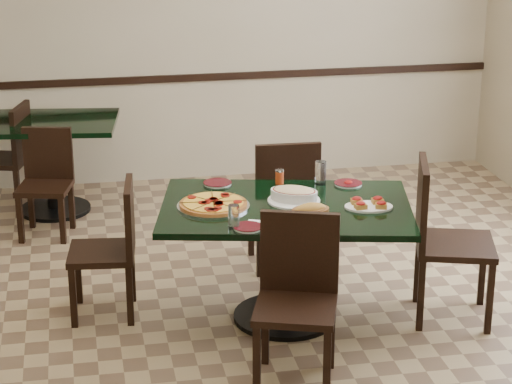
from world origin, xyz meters
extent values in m
plane|color=#917A54|center=(0.00, 0.00, 0.00)|extent=(5.50, 5.50, 0.00)
plane|color=tan|center=(0.00, 2.75, 1.40)|extent=(5.00, 0.00, 5.00)
plane|color=tan|center=(0.00, -2.75, 1.40)|extent=(5.00, 0.00, 5.00)
cube|color=black|center=(0.00, 2.73, 0.90)|extent=(5.00, 0.03, 0.06)
cube|color=black|center=(0.06, -0.12, 0.73)|extent=(1.66, 1.25, 0.04)
cylinder|color=black|center=(0.06, -0.12, 0.35)|extent=(0.13, 0.13, 0.71)
cylinder|color=black|center=(0.06, -0.12, 0.01)|extent=(0.64, 0.64, 0.03)
cube|color=black|center=(-1.35, 2.11, 0.73)|extent=(1.13, 0.89, 0.04)
cylinder|color=black|center=(-1.35, 2.11, 0.35)|extent=(0.11, 0.11, 0.71)
cylinder|color=black|center=(-1.35, 2.11, 0.01)|extent=(0.57, 0.57, 0.03)
cube|color=black|center=(0.22, 0.73, 0.45)|extent=(0.45, 0.45, 0.04)
cube|color=black|center=(0.21, 0.53, 0.70)|extent=(0.44, 0.05, 0.47)
cube|color=black|center=(0.41, 0.91, 0.21)|extent=(0.04, 0.04, 0.43)
cube|color=black|center=(0.40, 0.53, 0.21)|extent=(0.04, 0.04, 0.43)
cube|color=black|center=(0.03, 0.92, 0.21)|extent=(0.04, 0.04, 0.43)
cube|color=black|center=(0.02, 0.54, 0.21)|extent=(0.04, 0.04, 0.43)
cube|color=black|center=(-0.06, -0.89, 0.44)|extent=(0.54, 0.54, 0.04)
cube|color=black|center=(0.01, -0.70, 0.69)|extent=(0.42, 0.17, 0.46)
cube|color=black|center=(-0.29, -1.00, 0.21)|extent=(0.05, 0.05, 0.42)
cube|color=black|center=(-0.17, -0.65, 0.21)|extent=(0.05, 0.05, 0.42)
cube|color=black|center=(0.06, -1.12, 0.21)|extent=(0.05, 0.05, 0.42)
cube|color=black|center=(0.18, -0.77, 0.21)|extent=(0.05, 0.05, 0.42)
cube|color=black|center=(1.08, -0.29, 0.48)|extent=(0.58, 0.58, 0.04)
cube|color=black|center=(0.87, -0.23, 0.75)|extent=(0.17, 0.46, 0.50)
cube|color=black|center=(1.21, -0.54, 0.23)|extent=(0.05, 0.05, 0.46)
cube|color=black|center=(0.82, -0.42, 0.23)|extent=(0.05, 0.05, 0.46)
cube|color=black|center=(1.33, -0.15, 0.23)|extent=(0.05, 0.05, 0.46)
cube|color=black|center=(0.94, -0.03, 0.23)|extent=(0.05, 0.05, 0.46)
cube|color=black|center=(-1.04, 0.16, 0.41)|extent=(0.44, 0.44, 0.04)
cube|color=black|center=(-0.86, 0.14, 0.65)|extent=(0.08, 0.40, 0.43)
cube|color=black|center=(-1.20, 0.35, 0.20)|extent=(0.04, 0.04, 0.39)
cube|color=black|center=(-0.86, 0.31, 0.20)|extent=(0.04, 0.04, 0.39)
cube|color=black|center=(-1.23, 0.01, 0.20)|extent=(0.04, 0.04, 0.39)
cube|color=black|center=(-0.89, -0.03, 0.20)|extent=(0.04, 0.04, 0.39)
cube|color=black|center=(-1.41, 1.57, 0.38)|extent=(0.45, 0.45, 0.04)
cube|color=black|center=(-1.37, 1.74, 0.60)|extent=(0.37, 0.12, 0.40)
cube|color=black|center=(-1.60, 1.46, 0.18)|extent=(0.05, 0.05, 0.36)
cube|color=black|center=(-1.52, 1.76, 0.18)|extent=(0.05, 0.05, 0.36)
cube|color=black|center=(-1.29, 1.39, 0.18)|extent=(0.05, 0.05, 0.36)
cube|color=black|center=(-1.22, 1.69, 0.18)|extent=(0.05, 0.05, 0.36)
cube|color=black|center=(-1.75, 2.23, 0.41)|extent=(0.50, 0.50, 0.04)
cube|color=black|center=(-1.58, 2.18, 0.65)|extent=(0.15, 0.40, 0.43)
cube|color=black|center=(-1.54, 2.34, 0.20)|extent=(0.05, 0.05, 0.39)
cube|color=black|center=(-1.63, 2.01, 0.20)|extent=(0.05, 0.05, 0.39)
cylinder|color=silver|center=(-0.38, -0.07, 0.76)|extent=(0.43, 0.43, 0.01)
cylinder|color=brown|center=(-0.38, -0.07, 0.77)|extent=(0.40, 0.40, 0.02)
cylinder|color=yellow|center=(-0.38, -0.07, 0.78)|extent=(0.36, 0.36, 0.01)
cylinder|color=silver|center=(0.12, -0.06, 0.76)|extent=(0.32, 0.32, 0.01)
ellipsoid|color=beige|center=(0.12, -0.06, 0.82)|extent=(0.30, 0.26, 0.04)
ellipsoid|color=#B37D31|center=(0.15, -0.36, 0.81)|extent=(0.20, 0.12, 0.08)
cylinder|color=silver|center=(-0.24, -0.45, 0.76)|extent=(0.16, 0.16, 0.01)
cylinder|color=#340309|center=(-0.24, -0.45, 0.76)|extent=(0.17, 0.17, 0.00)
cylinder|color=silver|center=(0.53, 0.18, 0.76)|extent=(0.17, 0.17, 0.01)
cylinder|color=#340309|center=(0.53, 0.18, 0.76)|extent=(0.18, 0.18, 0.00)
ellipsoid|color=#971007|center=(0.53, 0.18, 0.77)|extent=(0.05, 0.05, 0.03)
cylinder|color=silver|center=(-0.29, 0.34, 0.76)|extent=(0.18, 0.18, 0.01)
cylinder|color=#340309|center=(-0.29, 0.34, 0.76)|extent=(0.18, 0.18, 0.00)
cube|color=white|center=(-0.17, -0.41, 0.75)|extent=(0.18, 0.18, 0.00)
cube|color=silver|center=(-0.15, -0.41, 0.76)|extent=(0.06, 0.12, 0.00)
cylinder|color=white|center=(0.36, 0.23, 0.83)|extent=(0.07, 0.07, 0.15)
cylinder|color=white|center=(-0.31, -0.43, 0.82)|extent=(0.06, 0.06, 0.14)
cylinder|color=#C64915|center=(0.10, 0.28, 0.79)|extent=(0.05, 0.05, 0.09)
cylinder|color=silver|center=(0.10, 0.28, 0.84)|extent=(0.06, 0.06, 0.01)
camera|label=1|loc=(-1.16, -5.59, 2.80)|focal=70.00mm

